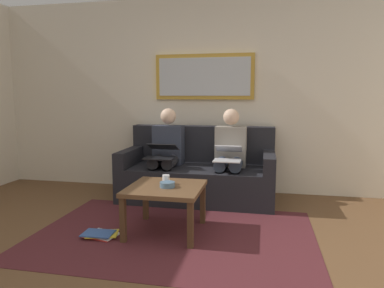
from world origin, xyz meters
name	(u,v)px	position (x,y,z in m)	size (l,w,h in m)	color
ground_plane	(144,287)	(0.00, 0.00, -0.05)	(6.00, 5.20, 0.10)	brown
wall_rear	(205,96)	(0.00, -2.60, 1.30)	(6.00, 0.12, 2.60)	beige
area_rug	(174,234)	(0.00, -0.85, 0.00)	(2.60, 1.80, 0.01)	#4C1E23
couch	(199,174)	(0.00, -2.12, 0.31)	(1.89, 0.90, 0.90)	black
framed_mirror	(204,77)	(0.00, -2.51, 1.55)	(1.33, 0.05, 0.60)	#B7892D
coffee_table	(165,192)	(0.09, -0.90, 0.39)	(0.69, 0.69, 0.45)	brown
cup	(166,179)	(0.11, -0.98, 0.50)	(0.07, 0.07, 0.09)	silver
bowl	(167,185)	(0.06, -0.87, 0.48)	(0.14, 0.14, 0.05)	slate
person_left	(230,153)	(-0.40, -2.05, 0.61)	(0.38, 0.58, 1.14)	gray
laptop_silver	(228,154)	(-0.40, -1.82, 0.63)	(0.31, 0.40, 0.17)	silver
person_right	(167,151)	(0.40, -2.05, 0.61)	(0.38, 0.58, 1.14)	#2D3342
laptop_black	(161,152)	(0.40, -1.82, 0.63)	(0.36, 0.39, 0.17)	black
magazine_stack	(101,234)	(0.65, -0.67, 0.03)	(0.34, 0.28, 0.04)	red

